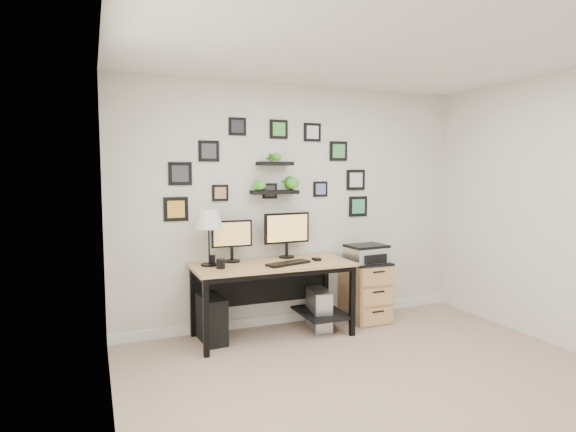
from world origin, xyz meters
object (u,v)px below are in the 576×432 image
monitor_right (287,231)px  monitor_left (232,238)px  pc_tower_black (211,319)px  file_cabinet (365,291)px  mug (221,264)px  desk (275,274)px  printer (366,253)px  table_lamp (209,220)px  pc_tower_grey (319,309)px

monitor_right → monitor_left: bearing=-178.7°
pc_tower_black → file_cabinet: file_cabinet is taller
monitor_right → mug: (-0.80, -0.30, -0.24)m
desk → monitor_right: 0.50m
monitor_right → desk: bearing=-138.2°
mug → monitor_left: bearing=56.1°
monitor_left → monitor_right: size_ratio=0.82×
pc_tower_black → desk: bearing=-8.3°
printer → desk: bearing=-178.8°
table_lamp → pc_tower_grey: size_ratio=1.24×
pc_tower_grey → mug: bearing=-174.3°
desk → file_cabinet: desk is taller
table_lamp → pc_tower_grey: bearing=-4.0°
desk → pc_tower_grey: 0.65m
pc_tower_black → printer: size_ratio=1.01×
desk → pc_tower_grey: size_ratio=3.59×
monitor_right → printer: 0.94m
monitor_left → table_lamp: 0.33m
desk → mug: bearing=-169.6°
monitor_right → pc_tower_black: monitor_right is taller
monitor_left → file_cabinet: bearing=-4.4°
monitor_left → table_lamp: size_ratio=0.77×
pc_tower_black → file_cabinet: size_ratio=0.67×
file_cabinet → printer: printer is taller
pc_tower_black → monitor_right: bearing=5.1°
pc_tower_grey → printer: size_ratio=1.00×
monitor_right → pc_tower_grey: bearing=-32.8°
mug → pc_tower_grey: mug is taller
mug → pc_tower_black: size_ratio=0.21×
pc_tower_grey → printer: 0.81m
pc_tower_grey → file_cabinet: size_ratio=0.66×
table_lamp → mug: 0.44m
pc_tower_black → pc_tower_grey: (1.15, -0.04, -0.02)m
table_lamp → printer: (1.75, -0.06, -0.43)m
desk → mug: mug is taller
printer → monitor_left: bearing=174.2°
pc_tower_black → printer: 1.83m
desk → pc_tower_black: 0.76m
monitor_left → table_lamp: table_lamp is taller
monitor_right → mug: bearing=-159.6°
monitor_left → desk: bearing=-23.9°
table_lamp → printer: size_ratio=1.24×
file_cabinet → mug: bearing=-174.4°
pc_tower_grey → printer: (0.59, 0.02, 0.56)m
table_lamp → pc_tower_black: table_lamp is taller
table_lamp → printer: bearing=-1.9°
table_lamp → mug: table_lamp is taller
monitor_right → table_lamp: table_lamp is taller
pc_tower_black → file_cabinet: bearing=-4.0°
pc_tower_black → pc_tower_grey: 1.15m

